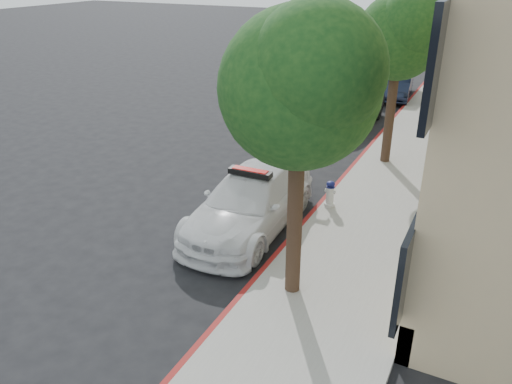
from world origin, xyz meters
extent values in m
plane|color=black|center=(0.00, 0.00, 0.00)|extent=(120.00, 120.00, 0.00)
cube|color=gray|center=(3.60, 10.00, 0.07)|extent=(3.20, 50.00, 0.15)
cube|color=maroon|center=(2.06, 10.00, 0.07)|extent=(0.12, 50.00, 0.15)
cylinder|color=black|center=(2.90, -2.00, 1.80)|extent=(0.30, 0.30, 3.30)
sphere|color=#123A15|center=(2.90, -2.00, 4.25)|extent=(2.80, 2.80, 2.80)
sphere|color=#123A15|center=(3.30, -2.30, 4.65)|extent=(2.24, 2.24, 2.24)
sphere|color=#123A15|center=(2.55, -1.70, 3.95)|extent=(2.10, 2.10, 2.10)
cylinder|color=black|center=(2.90, 6.00, 1.74)|extent=(0.30, 0.30, 3.19)
sphere|color=#123A15|center=(2.90, 6.00, 4.14)|extent=(2.60, 2.60, 2.60)
sphere|color=#123A15|center=(3.30, 5.70, 4.54)|extent=(2.08, 2.08, 2.08)
sphere|color=#123A15|center=(2.55, 6.30, 3.84)|extent=(1.95, 1.95, 1.95)
cylinder|color=black|center=(2.90, 14.00, 1.86)|extent=(0.30, 0.30, 3.41)
sphere|color=#123A15|center=(2.90, 14.00, 4.36)|extent=(3.00, 3.00, 3.00)
sphere|color=#123A15|center=(2.55, 14.30, 4.06)|extent=(2.25, 2.25, 2.25)
imported|color=white|center=(0.83, 0.18, 0.72)|extent=(2.14, 5.03, 1.45)
cube|color=black|center=(0.83, 0.18, 1.51)|extent=(1.11, 0.30, 0.14)
cube|color=#A50A07|center=(0.83, 0.18, 1.57)|extent=(0.90, 0.24, 0.06)
imported|color=black|center=(0.45, 9.91, 0.79)|extent=(2.27, 4.80, 1.59)
imported|color=#161E38|center=(1.20, 15.33, 0.70)|extent=(1.97, 4.37, 1.39)
cylinder|color=silver|center=(2.35, 1.93, 0.19)|extent=(0.28, 0.28, 0.09)
cylinder|color=silver|center=(2.35, 1.93, 0.48)|extent=(0.21, 0.21, 0.49)
ellipsoid|color=#121753|center=(2.35, 1.93, 0.80)|extent=(0.23, 0.23, 0.16)
cylinder|color=silver|center=(2.35, 1.93, 0.59)|extent=(0.31, 0.12, 0.09)
cylinder|color=silver|center=(2.35, 1.93, 0.59)|extent=(0.10, 0.17, 0.09)
camera|label=1|loc=(5.98, -9.83, 6.22)|focal=35.00mm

